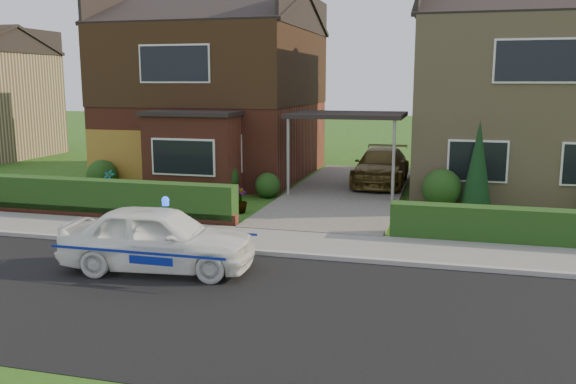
% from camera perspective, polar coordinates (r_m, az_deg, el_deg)
% --- Properties ---
extents(ground, '(120.00, 120.00, 0.00)m').
position_cam_1_polar(ground, '(10.72, -4.46, -10.57)').
color(ground, '#264F15').
rests_on(ground, ground).
extents(road, '(60.00, 6.00, 0.02)m').
position_cam_1_polar(road, '(10.72, -4.46, -10.57)').
color(road, black).
rests_on(road, ground).
extents(kerb, '(60.00, 0.16, 0.12)m').
position_cam_1_polar(kerb, '(13.46, -0.16, -5.87)').
color(kerb, '#9E9993').
rests_on(kerb, ground).
extents(sidewalk, '(60.00, 2.00, 0.10)m').
position_cam_1_polar(sidewalk, '(14.45, 0.93, -4.79)').
color(sidewalk, slate).
rests_on(sidewalk, ground).
extents(driveway, '(3.80, 12.00, 0.12)m').
position_cam_1_polar(driveway, '(21.05, 5.47, 0.01)').
color(driveway, '#666059').
rests_on(driveway, ground).
extents(house_left, '(7.50, 9.53, 7.25)m').
position_cam_1_polar(house_left, '(25.06, -6.61, 10.26)').
color(house_left, brown).
rests_on(house_left, ground).
extents(house_right, '(7.50, 8.06, 7.25)m').
position_cam_1_polar(house_right, '(23.56, 21.13, 9.28)').
color(house_right, tan).
rests_on(house_right, ground).
extents(carport_link, '(3.80, 3.00, 2.77)m').
position_cam_1_polar(carport_link, '(20.70, 5.57, 7.07)').
color(carport_link, black).
rests_on(carport_link, ground).
extents(garage_door, '(2.20, 0.10, 2.10)m').
position_cam_1_polar(garage_door, '(22.77, -15.91, 2.96)').
color(garage_door, '#935F20').
rests_on(garage_door, ground).
extents(dwarf_wall, '(7.70, 0.25, 0.36)m').
position_cam_1_polar(dwarf_wall, '(17.73, -16.61, -1.94)').
color(dwarf_wall, brown).
rests_on(dwarf_wall, ground).
extents(hedge_left, '(7.50, 0.55, 0.90)m').
position_cam_1_polar(hedge_left, '(17.89, -16.33, -2.41)').
color(hedge_left, '#123915').
rests_on(hedge_left, ground).
extents(hedge_right, '(7.50, 0.55, 0.80)m').
position_cam_1_polar(hedge_right, '(15.47, 23.56, -4.84)').
color(hedge_right, '#123915').
rests_on(hedge_right, ground).
extents(shrub_left_far, '(1.08, 1.08, 1.08)m').
position_cam_1_polar(shrub_left_far, '(22.58, -16.99, 1.54)').
color(shrub_left_far, '#123915').
rests_on(shrub_left_far, ground).
extents(shrub_left_mid, '(1.32, 1.32, 1.32)m').
position_cam_1_polar(shrub_left_mid, '(20.37, -6.47, 1.36)').
color(shrub_left_mid, '#123915').
rests_on(shrub_left_mid, ground).
extents(shrub_left_near, '(0.84, 0.84, 0.84)m').
position_cam_1_polar(shrub_left_near, '(20.18, -1.91, 0.64)').
color(shrub_left_near, '#123915').
rests_on(shrub_left_near, ground).
extents(shrub_right_near, '(1.20, 1.20, 1.20)m').
position_cam_1_polar(shrub_right_near, '(19.11, 14.20, 0.32)').
color(shrub_right_near, '#123915').
rests_on(shrub_right_near, ground).
extents(conifer_a, '(0.90, 0.90, 2.60)m').
position_cam_1_polar(conifer_a, '(18.82, 17.33, 2.18)').
color(conifer_a, black).
rests_on(conifer_a, ground).
extents(police_car, '(3.61, 4.07, 1.50)m').
position_cam_1_polar(police_car, '(12.66, -12.03, -4.30)').
color(police_car, white).
rests_on(police_car, ground).
extents(driveway_car, '(1.82, 4.42, 1.28)m').
position_cam_1_polar(driveway_car, '(22.40, 8.71, 2.37)').
color(driveway_car, brown).
rests_on(driveway_car, driveway).
extents(potted_plant_a, '(0.42, 0.28, 0.78)m').
position_cam_1_polar(potted_plant_a, '(21.88, -16.34, 0.91)').
color(potted_plant_a, gray).
rests_on(potted_plant_a, ground).
extents(potted_plant_b, '(0.53, 0.52, 0.75)m').
position_cam_1_polar(potted_plant_b, '(19.96, -23.01, -0.43)').
color(potted_plant_b, gray).
rests_on(potted_plant_b, ground).
extents(potted_plant_c, '(0.57, 0.57, 0.76)m').
position_cam_1_polar(potted_plant_c, '(17.88, -4.52, -0.78)').
color(potted_plant_c, gray).
rests_on(potted_plant_c, ground).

